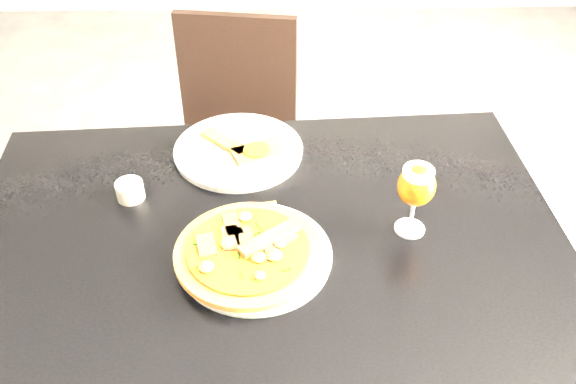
{
  "coord_description": "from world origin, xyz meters",
  "views": [
    {
      "loc": [
        0.24,
        -0.73,
        1.64
      ],
      "look_at": [
        0.26,
        0.24,
        0.83
      ],
      "focal_mm": 40.0,
      "sensor_mm": 36.0,
      "label": 1
    }
  ],
  "objects_px": {
    "dining_table": "(267,263)",
    "chair_far": "(234,143)",
    "beer_glass": "(416,186)",
    "pizza": "(249,251)"
  },
  "relations": [
    {
      "from": "dining_table",
      "to": "pizza",
      "type": "xyz_separation_m",
      "value": [
        -0.03,
        -0.08,
        0.12
      ]
    },
    {
      "from": "pizza",
      "to": "beer_glass",
      "type": "bearing_deg",
      "value": 14.04
    },
    {
      "from": "dining_table",
      "to": "chair_far",
      "type": "bearing_deg",
      "value": 95.71
    },
    {
      "from": "dining_table",
      "to": "pizza",
      "type": "bearing_deg",
      "value": -114.61
    },
    {
      "from": "beer_glass",
      "to": "dining_table",
      "type": "bearing_deg",
      "value": -179.95
    },
    {
      "from": "dining_table",
      "to": "chair_far",
      "type": "distance_m",
      "value": 0.75
    },
    {
      "from": "dining_table",
      "to": "beer_glass",
      "type": "relative_size",
      "value": 7.95
    },
    {
      "from": "dining_table",
      "to": "beer_glass",
      "type": "distance_m",
      "value": 0.35
    },
    {
      "from": "pizza",
      "to": "beer_glass",
      "type": "relative_size",
      "value": 1.81
    },
    {
      "from": "chair_far",
      "to": "pizza",
      "type": "height_order",
      "value": "chair_far"
    }
  ]
}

